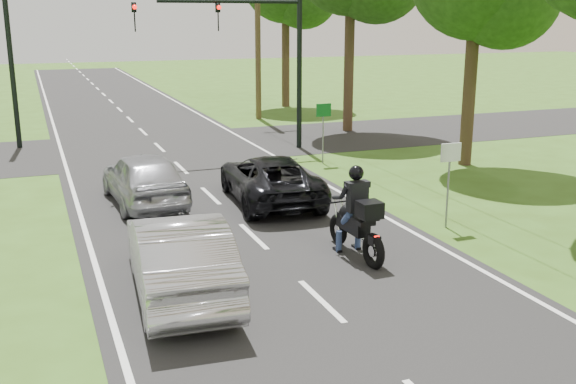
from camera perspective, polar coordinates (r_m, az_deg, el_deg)
The scene contains 12 objects.
ground at distance 12.56m, azimuth 2.83°, elevation -9.22°, with size 140.00×140.00×0.00m, color #355417.
road at distance 21.62m, azimuth -7.92°, elevation 0.95°, with size 8.00×100.00×0.01m, color black.
cross_road at distance 27.37m, azimuth -10.83°, elevation 3.72°, with size 60.00×7.00×0.01m, color black.
motorcycle_rider at distance 14.59m, azimuth 5.89°, elevation -2.47°, with size 0.67×2.37×2.04m.
dark_suv at distance 18.86m, azimuth -1.53°, elevation 1.14°, with size 2.19×4.75×1.32m, color black.
silver_sedan at distance 12.72m, azimuth -9.22°, elevation -5.31°, with size 1.62×4.64×1.53m, color #BAB9BF.
silver_suv at distance 18.99m, azimuth -12.10°, elevation 1.18°, with size 1.76×4.38×1.49m, color #A1A3A9.
traffic_signal at distance 25.78m, azimuth -2.96°, elevation 12.55°, with size 6.38×0.44×6.00m.
signal_pole_far at distance 28.57m, azimuth -22.32°, elevation 9.42°, with size 0.20×0.20×6.00m, color black.
utility_pole_far at distance 34.26m, azimuth -2.59°, elevation 14.66°, with size 1.60×0.28×10.00m.
sign_white at distance 16.78m, azimuth 13.55°, elevation 2.27°, with size 0.55×0.07×2.12m.
sign_green at distance 23.77m, azimuth 3.02°, elevation 6.22°, with size 0.55×0.07×2.12m.
Camera 1 is at (-4.69, -10.48, 5.09)m, focal length 42.00 mm.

